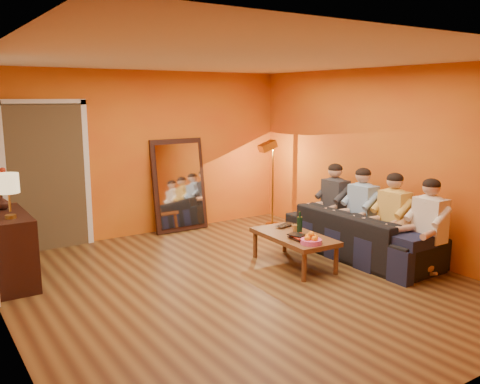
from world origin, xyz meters
TOP-DOWN VIEW (x-y plane):
  - room_shell at (0.00, 0.37)m, footprint 5.00×5.50m
  - doorway_recess at (-1.50, 2.83)m, footprint 1.06×0.30m
  - door_jamb_left at (-2.07, 2.71)m, footprint 0.08×0.06m
  - door_jamb_right at (-0.93, 2.71)m, footprint 0.08×0.06m
  - door_header at (-1.50, 2.71)m, footprint 1.22×0.06m
  - mirror_frame at (0.55, 2.63)m, footprint 0.92×0.27m
  - mirror_glass at (0.55, 2.59)m, footprint 0.78×0.21m
  - sideboard at (-2.24, 1.55)m, footprint 0.44×1.18m
  - table_lamp at (-2.24, 1.25)m, footprint 0.24×0.24m
  - sofa at (2.00, -0.03)m, footprint 2.24×0.88m
  - coffee_table at (0.98, 0.17)m, footprint 0.68×1.25m
  - floor_lamp at (2.02, 2.01)m, footprint 0.32×0.26m
  - dog at (2.05, -0.89)m, footprint 0.55×0.69m
  - person_far_left at (2.13, -1.03)m, footprint 0.70×0.44m
  - person_mid_left at (2.13, -0.48)m, footprint 0.70×0.44m
  - person_mid_right at (2.13, 0.07)m, footprint 0.70×0.44m
  - person_far_right at (2.13, 0.62)m, footprint 0.70×0.44m
  - fruit_bowl at (0.88, -0.28)m, footprint 0.26×0.26m
  - wine_bottle at (1.03, 0.12)m, footprint 0.07×0.07m
  - tumbler at (1.10, 0.29)m, footprint 0.11×0.11m
  - laptop at (1.16, 0.52)m, footprint 0.37×0.30m
  - book_lower at (0.80, -0.03)m, footprint 0.21×0.27m
  - book_mid at (0.81, -0.02)m, footprint 0.23×0.29m
  - book_upper at (0.80, -0.04)m, footprint 0.21×0.25m
  - vase at (-2.24, 1.80)m, footprint 0.16×0.16m
  - flowers at (-2.24, 1.80)m, footprint 0.17×0.17m

SIDE VIEW (x-z plane):
  - coffee_table at x=0.98m, z-range 0.00..0.42m
  - sofa at x=2.00m, z-range 0.00..0.65m
  - dog at x=2.05m, z-range 0.00..0.71m
  - sideboard at x=-2.24m, z-range 0.00..0.85m
  - book_lower at x=0.80m, z-range 0.42..0.44m
  - laptop at x=1.16m, z-range 0.42..0.45m
  - book_mid at x=0.81m, z-range 0.44..0.46m
  - tumbler at x=1.10m, z-range 0.42..0.51m
  - book_upper at x=0.80m, z-range 0.46..0.48m
  - fruit_bowl at x=0.88m, z-range 0.42..0.58m
  - wine_bottle at x=1.03m, z-range 0.42..0.73m
  - person_far_left at x=2.13m, z-range 0.00..1.22m
  - person_mid_left at x=2.13m, z-range 0.00..1.22m
  - person_mid_right at x=2.13m, z-range 0.00..1.22m
  - person_far_right at x=2.13m, z-range 0.00..1.22m
  - floor_lamp at x=2.02m, z-range 0.00..1.44m
  - mirror_frame at x=0.55m, z-range 0.00..1.52m
  - mirror_glass at x=0.55m, z-range 0.09..1.43m
  - vase at x=-2.24m, z-range 0.85..1.02m
  - doorway_recess at x=-1.50m, z-range 0.00..2.10m
  - door_jamb_left at x=-2.07m, z-range -0.05..2.15m
  - door_jamb_right at x=-0.93m, z-range -0.05..2.15m
  - table_lamp at x=-2.24m, z-range 0.85..1.36m
  - flowers at x=-2.24m, z-range 0.97..1.48m
  - room_shell at x=0.00m, z-range 0.00..2.60m
  - door_header at x=-1.50m, z-range 2.08..2.16m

